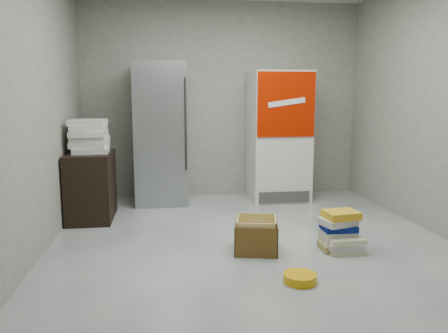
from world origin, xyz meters
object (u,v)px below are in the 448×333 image
object	(u,v)px
phonebook_stack_main	(338,230)
steel_fridge	(161,134)
wood_shelf	(91,186)
cardboard_box	(256,237)
coke_cooler	(279,136)

from	to	relation	value
phonebook_stack_main	steel_fridge	bearing A→B (deg)	120.59
wood_shelf	cardboard_box	world-z (taller)	wood_shelf
coke_cooler	phonebook_stack_main	distance (m)	2.28
phonebook_stack_main	wood_shelf	bearing A→B (deg)	143.07
wood_shelf	phonebook_stack_main	bearing A→B (deg)	-29.89
coke_cooler	wood_shelf	distance (m)	2.63
coke_cooler	cardboard_box	distance (m)	2.36
steel_fridge	coke_cooler	bearing A→B (deg)	-0.18
wood_shelf	phonebook_stack_main	distance (m)	2.89
steel_fridge	coke_cooler	world-z (taller)	steel_fridge
wood_shelf	cardboard_box	size ratio (longest dim) A/B	1.68
coke_cooler	cardboard_box	xyz separation A→B (m)	(-0.76, -2.09, -0.77)
cardboard_box	steel_fridge	bearing A→B (deg)	125.54
steel_fridge	wood_shelf	distance (m)	1.23
cardboard_box	phonebook_stack_main	bearing A→B (deg)	7.43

